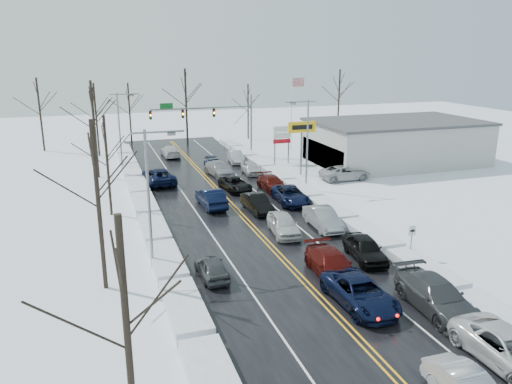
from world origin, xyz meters
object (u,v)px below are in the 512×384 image
object	(u,v)px
traffic_signal_mast	(214,116)
dealership_building	(395,142)
tires_plus_sign	(302,131)
flagpole	(293,107)
oncoming_car_0	(211,207)

from	to	relation	value
traffic_signal_mast	dealership_building	size ratio (longest dim) A/B	0.65
tires_plus_sign	flagpole	bearing A→B (deg)	71.56
traffic_signal_mast	oncoming_car_0	xyz separation A→B (m)	(-5.33, -20.48, -5.48)
traffic_signal_mast	flagpole	xyz separation A→B (m)	(11.72, 2.01, 0.45)
traffic_signal_mast	dealership_building	bearing A→B (deg)	-25.95
tires_plus_sign	dealership_building	world-z (taller)	tires_plus_sign
flagpole	dealership_building	bearing A→B (deg)	-53.73
traffic_signal_mast	flagpole	distance (m)	11.90
tires_plus_sign	dealership_building	bearing A→B (deg)	8.47
traffic_signal_mast	oncoming_car_0	world-z (taller)	traffic_signal_mast
flagpole	dealership_building	distance (m)	15.24
tires_plus_sign	dealership_building	size ratio (longest dim) A/B	0.29
flagpole	oncoming_car_0	bearing A→B (deg)	-127.17
traffic_signal_mast	flagpole	size ratio (longest dim) A/B	1.33
flagpole	oncoming_car_0	xyz separation A→B (m)	(-17.05, -22.49, -5.93)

